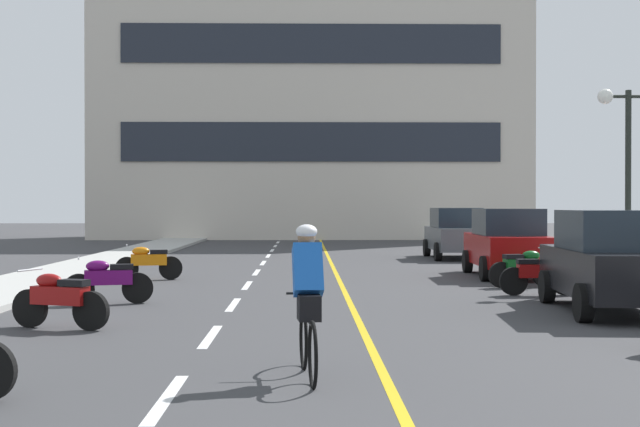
# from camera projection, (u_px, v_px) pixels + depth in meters

# --- Properties ---
(ground_plane) EXTENTS (140.00, 140.00, 0.00)m
(ground_plane) POSITION_uv_depth(u_px,v_px,m) (328.00, 275.00, 23.51)
(ground_plane) COLOR #38383A
(curb_left) EXTENTS (2.40, 72.00, 0.12)m
(curb_left) POSITION_uv_depth(u_px,v_px,m) (90.00, 266.00, 26.38)
(curb_left) COLOR #A8A8A3
(curb_left) RESTS_ON ground
(curb_right) EXTENTS (2.40, 72.00, 0.12)m
(curb_right) POSITION_uv_depth(u_px,v_px,m) (557.00, 265.00, 26.64)
(curb_right) COLOR #A8A8A3
(curb_right) RESTS_ON ground
(lane_dash_1) EXTENTS (0.14, 2.20, 0.01)m
(lane_dash_1) POSITION_uv_depth(u_px,v_px,m) (167.00, 398.00, 8.48)
(lane_dash_1) COLOR silver
(lane_dash_1) RESTS_ON ground
(lane_dash_2) EXTENTS (0.14, 2.20, 0.01)m
(lane_dash_2) POSITION_uv_depth(u_px,v_px,m) (211.00, 336.00, 12.48)
(lane_dash_2) COLOR silver
(lane_dash_2) RESTS_ON ground
(lane_dash_3) EXTENTS (0.14, 2.20, 0.01)m
(lane_dash_3) POSITION_uv_depth(u_px,v_px,m) (233.00, 305.00, 16.47)
(lane_dash_3) COLOR silver
(lane_dash_3) RESTS_ON ground
(lane_dash_4) EXTENTS (0.14, 2.20, 0.01)m
(lane_dash_4) POSITION_uv_depth(u_px,v_px,m) (247.00, 285.00, 20.47)
(lane_dash_4) COLOR silver
(lane_dash_4) RESTS_ON ground
(lane_dash_5) EXTENTS (0.14, 2.20, 0.01)m
(lane_dash_5) POSITION_uv_depth(u_px,v_px,m) (256.00, 272.00, 24.47)
(lane_dash_5) COLOR silver
(lane_dash_5) RESTS_ON ground
(lane_dash_6) EXTENTS (0.14, 2.20, 0.01)m
(lane_dash_6) POSITION_uv_depth(u_px,v_px,m) (263.00, 263.00, 28.47)
(lane_dash_6) COLOR silver
(lane_dash_6) RESTS_ON ground
(lane_dash_7) EXTENTS (0.14, 2.20, 0.01)m
(lane_dash_7) POSITION_uv_depth(u_px,v_px,m) (268.00, 256.00, 32.47)
(lane_dash_7) COLOR silver
(lane_dash_7) RESTS_ON ground
(lane_dash_8) EXTENTS (0.14, 2.20, 0.01)m
(lane_dash_8) POSITION_uv_depth(u_px,v_px,m) (272.00, 250.00, 36.47)
(lane_dash_8) COLOR silver
(lane_dash_8) RESTS_ON ground
(lane_dash_9) EXTENTS (0.14, 2.20, 0.01)m
(lane_dash_9) POSITION_uv_depth(u_px,v_px,m) (275.00, 246.00, 40.47)
(lane_dash_9) COLOR silver
(lane_dash_9) RESTS_ON ground
(lane_dash_10) EXTENTS (0.14, 2.20, 0.01)m
(lane_dash_10) POSITION_uv_depth(u_px,v_px,m) (278.00, 242.00, 44.47)
(lane_dash_10) COLOR silver
(lane_dash_10) RESTS_ON ground
(lane_dash_11) EXTENTS (0.14, 2.20, 0.01)m
(lane_dash_11) POSITION_uv_depth(u_px,v_px,m) (280.00, 239.00, 48.47)
(lane_dash_11) COLOR silver
(lane_dash_11) RESTS_ON ground
(centre_line_yellow) EXTENTS (0.12, 66.00, 0.01)m
(centre_line_yellow) POSITION_uv_depth(u_px,v_px,m) (333.00, 267.00, 26.51)
(centre_line_yellow) COLOR gold
(centre_line_yellow) RESTS_ON ground
(office_building) EXTENTS (24.92, 6.83, 18.07)m
(office_building) POSITION_uv_depth(u_px,v_px,m) (311.00, 85.00, 50.77)
(office_building) COLOR beige
(office_building) RESTS_ON ground
(street_lamp_mid) EXTENTS (1.46, 0.36, 4.54)m
(street_lamp_mid) POSITION_uv_depth(u_px,v_px,m) (628.00, 138.00, 20.30)
(street_lamp_mid) COLOR black
(street_lamp_mid) RESTS_ON curb_right
(parked_car_near) EXTENTS (2.15, 4.31, 1.82)m
(parked_car_near) POSITION_uv_depth(u_px,v_px,m) (612.00, 261.00, 15.33)
(parked_car_near) COLOR black
(parked_car_near) RESTS_ON ground
(parked_car_mid) EXTENTS (2.02, 4.25, 1.82)m
(parked_car_mid) POSITION_uv_depth(u_px,v_px,m) (508.00, 242.00, 22.97)
(parked_car_mid) COLOR black
(parked_car_mid) RESTS_ON ground
(parked_car_far) EXTENTS (1.94, 4.21, 1.82)m
(parked_car_far) POSITION_uv_depth(u_px,v_px,m) (456.00, 233.00, 30.92)
(parked_car_far) COLOR black
(parked_car_far) RESTS_ON ground
(motorcycle_3) EXTENTS (1.64, 0.80, 0.92)m
(motorcycle_3) POSITION_uv_depth(u_px,v_px,m) (59.00, 298.00, 13.23)
(motorcycle_3) COLOR black
(motorcycle_3) RESTS_ON ground
(motorcycle_4) EXTENTS (1.67, 0.68, 0.92)m
(motorcycle_4) POSITION_uv_depth(u_px,v_px,m) (108.00, 280.00, 16.55)
(motorcycle_4) COLOR black
(motorcycle_4) RESTS_ON ground
(motorcycle_5) EXTENTS (1.70, 0.60, 0.92)m
(motorcycle_5) POSITION_uv_depth(u_px,v_px,m) (540.00, 273.00, 18.20)
(motorcycle_5) COLOR black
(motorcycle_5) RESTS_ON ground
(motorcycle_6) EXTENTS (1.69, 0.64, 0.92)m
(motorcycle_6) POSITION_uv_depth(u_px,v_px,m) (524.00, 267.00, 20.02)
(motorcycle_6) COLOR black
(motorcycle_6) RESTS_ON ground
(motorcycle_7) EXTENTS (1.69, 0.63, 0.92)m
(motorcycle_7) POSITION_uv_depth(u_px,v_px,m) (148.00, 262.00, 21.95)
(motorcycle_7) COLOR black
(motorcycle_7) RESTS_ON ground
(cyclist_rider) EXTENTS (0.43, 1.77, 1.71)m
(cyclist_rider) POSITION_uv_depth(u_px,v_px,m) (308.00, 297.00, 9.50)
(cyclist_rider) COLOR black
(cyclist_rider) RESTS_ON ground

